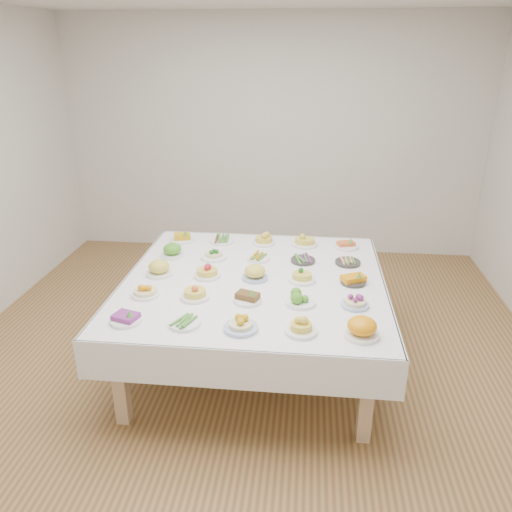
# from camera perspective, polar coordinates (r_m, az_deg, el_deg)

# --- Properties ---
(room_envelope) EXTENTS (5.02, 5.02, 2.81)m
(room_envelope) POSITION_cam_1_polar(r_m,az_deg,el_deg) (3.60, -1.23, 13.59)
(room_envelope) COLOR olive
(room_envelope) RESTS_ON ground
(display_table) EXTENTS (2.01, 2.01, 0.75)m
(display_table) POSITION_cam_1_polar(r_m,az_deg,el_deg) (3.89, -0.24, -3.58)
(display_table) COLOR white
(display_table) RESTS_ON ground
(dish_0) EXTENTS (0.20, 0.20, 0.10)m
(dish_0) POSITION_cam_1_polar(r_m,az_deg,el_deg) (3.36, -14.67, -6.66)
(dish_0) COLOR white
(dish_0) RESTS_ON display_table
(dish_1) EXTENTS (0.22, 0.20, 0.05)m
(dish_1) POSITION_cam_1_polar(r_m,az_deg,el_deg) (3.26, -8.15, -7.44)
(dish_1) COLOR white
(dish_1) RESTS_ON display_table
(dish_2) EXTENTS (0.22, 0.22, 0.13)m
(dish_2) POSITION_cam_1_polar(r_m,az_deg,el_deg) (3.17, -1.76, -7.47)
(dish_2) COLOR #4C66B2
(dish_2) RESTS_ON display_table
(dish_3) EXTENTS (0.20, 0.20, 0.12)m
(dish_3) POSITION_cam_1_polar(r_m,az_deg,el_deg) (3.15, 5.18, -7.85)
(dish_3) COLOR white
(dish_3) RESTS_ON display_table
(dish_4) EXTENTS (0.22, 0.22, 0.13)m
(dish_4) POSITION_cam_1_polar(r_m,az_deg,el_deg) (3.16, 12.01, -8.02)
(dish_4) COLOR white
(dish_4) RESTS_ON display_table
(dish_5) EXTENTS (0.20, 0.20, 0.11)m
(dish_5) POSITION_cam_1_polar(r_m,az_deg,el_deg) (3.67, -12.56, -3.73)
(dish_5) COLOR white
(dish_5) RESTS_ON display_table
(dish_6) EXTENTS (0.21, 0.21, 0.11)m
(dish_6) POSITION_cam_1_polar(r_m,az_deg,el_deg) (3.58, -7.00, -4.13)
(dish_6) COLOR white
(dish_6) RESTS_ON display_table
(dish_7) EXTENTS (0.20, 0.20, 0.09)m
(dish_7) POSITION_cam_1_polar(r_m,az_deg,el_deg) (3.51, -0.97, -4.67)
(dish_7) COLOR white
(dish_7) RESTS_ON display_table
(dish_8) EXTENTS (0.21, 0.21, 0.10)m
(dish_8) POSITION_cam_1_polar(r_m,az_deg,el_deg) (3.49, 5.09, -4.77)
(dish_8) COLOR white
(dish_8) RESTS_ON display_table
(dish_9) EXTENTS (0.19, 0.19, 0.10)m
(dish_9) POSITION_cam_1_polar(r_m,az_deg,el_deg) (3.51, 11.26, -4.99)
(dish_9) COLOR #4C66B2
(dish_9) RESTS_ON display_table
(dish_10) EXTENTS (0.21, 0.21, 0.12)m
(dish_10) POSITION_cam_1_polar(r_m,az_deg,el_deg) (3.98, -11.01, -1.43)
(dish_10) COLOR white
(dish_10) RESTS_ON display_table
(dish_11) EXTENTS (0.20, 0.20, 0.11)m
(dish_11) POSITION_cam_1_polar(r_m,az_deg,el_deg) (3.89, -5.61, -1.72)
(dish_11) COLOR white
(dish_11) RESTS_ON display_table
(dish_12) EXTENTS (0.20, 0.20, 0.11)m
(dish_12) POSITION_cam_1_polar(r_m,az_deg,el_deg) (3.84, -0.12, -2.00)
(dish_12) COLOR #4C66B2
(dish_12) RESTS_ON display_table
(dish_13) EXTENTS (0.21, 0.21, 0.11)m
(dish_13) POSITION_cam_1_polar(r_m,az_deg,el_deg) (3.82, 5.28, -2.19)
(dish_13) COLOR white
(dish_13) RESTS_ON display_table
(dish_14) EXTENTS (0.19, 0.19, 0.09)m
(dish_14) POSITION_cam_1_polar(r_m,az_deg,el_deg) (3.85, 11.06, -2.57)
(dish_14) COLOR #2F2C2A
(dish_14) RESTS_ON display_table
(dish_15) EXTENTS (0.20, 0.20, 0.10)m
(dish_15) POSITION_cam_1_polar(r_m,az_deg,el_deg) (4.32, -9.52, 0.54)
(dish_15) COLOR white
(dish_15) RESTS_ON display_table
(dish_16) EXTENTS (0.22, 0.22, 0.10)m
(dish_16) POSITION_cam_1_polar(r_m,az_deg,el_deg) (4.24, -4.84, 0.30)
(dish_16) COLOR white
(dish_16) RESTS_ON display_table
(dish_17) EXTENTS (0.21, 0.19, 0.05)m
(dish_17) POSITION_cam_1_polar(r_m,az_deg,el_deg) (4.20, 0.26, -0.13)
(dish_17) COLOR white
(dish_17) RESTS_ON display_table
(dish_18) EXTENTS (0.21, 0.20, 0.05)m
(dish_18) POSITION_cam_1_polar(r_m,az_deg,el_deg) (4.18, 5.39, -0.37)
(dish_18) COLOR #2F2C2A
(dish_18) RESTS_ON display_table
(dish_19) EXTENTS (0.21, 0.21, 0.05)m
(dish_19) POSITION_cam_1_polar(r_m,az_deg,el_deg) (4.19, 10.45, -0.67)
(dish_19) COLOR #2F2C2A
(dish_19) RESTS_ON display_table
(dish_20) EXTENTS (0.22, 0.22, 0.11)m
(dish_20) POSITION_cam_1_polar(r_m,az_deg,el_deg) (4.65, -8.43, 2.20)
(dish_20) COLOR white
(dish_20) RESTS_ON display_table
(dish_21) EXTENTS (0.22, 0.22, 0.06)m
(dish_21) POSITION_cam_1_polar(r_m,az_deg,el_deg) (4.59, -3.91, 1.88)
(dish_21) COLOR white
(dish_21) RESTS_ON display_table
(dish_22) EXTENTS (0.22, 0.21, 0.13)m
(dish_22) POSITION_cam_1_polar(r_m,az_deg,el_deg) (4.53, 0.91, 2.09)
(dish_22) COLOR white
(dish_22) RESTS_ON display_table
(dish_23) EXTENTS (0.22, 0.22, 0.13)m
(dish_23) POSITION_cam_1_polar(r_m,az_deg,el_deg) (4.51, 5.60, 1.93)
(dish_23) COLOR white
(dish_23) RESTS_ON display_table
(dish_24) EXTENTS (0.22, 0.22, 0.10)m
(dish_24) POSITION_cam_1_polar(r_m,az_deg,el_deg) (4.52, 10.25, 1.43)
(dish_24) COLOR white
(dish_24) RESTS_ON display_table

